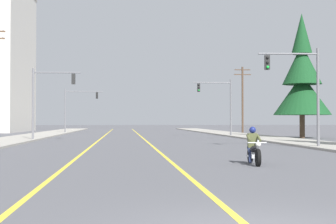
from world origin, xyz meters
TOP-DOWN VIEW (x-y plane):
  - lane_stripe_center at (-0.03, 45.00)m, footprint 0.16×100.00m
  - lane_stripe_left at (-4.09, 45.00)m, footprint 0.16×100.00m
  - sidewalk_kerb_right at (11.47, 40.00)m, footprint 4.40×110.00m
  - sidewalk_kerb_left at (-11.47, 40.00)m, footprint 4.40×110.00m
  - motorcycle_with_rider at (3.04, 11.25)m, footprint 0.70×2.19m
  - traffic_signal_near_right at (8.99, 21.82)m, footprint 3.81×0.43m
  - traffic_signal_near_left at (-8.52, 35.02)m, footprint 4.12×0.41m
  - traffic_signal_mid_right at (8.51, 44.42)m, footprint 4.25×0.37m
  - traffic_signal_mid_left at (-8.55, 61.53)m, footprint 5.27×0.48m
  - utility_pole_right_far at (14.33, 57.61)m, footprint 2.34×0.26m
  - conifer_tree_right_verge_far at (15.53, 38.79)m, footprint 5.59×5.59m

SIDE VIEW (x-z plane):
  - lane_stripe_center at x=-0.03m, z-range 0.00..0.01m
  - lane_stripe_left at x=-4.09m, z-range 0.00..0.01m
  - sidewalk_kerb_right at x=11.47m, z-range 0.00..0.14m
  - sidewalk_kerb_left at x=-11.47m, z-range 0.00..0.14m
  - motorcycle_with_rider at x=3.04m, z-range -0.14..1.32m
  - traffic_signal_near_right at x=8.99m, z-range 0.93..7.13m
  - traffic_signal_near_left at x=-8.52m, z-range 0.95..7.15m
  - traffic_signal_mid_right at x=8.51m, z-range 0.96..7.16m
  - traffic_signal_mid_left at x=-8.55m, z-range 1.02..7.22m
  - utility_pole_right_far at x=14.33m, z-range 0.38..9.50m
  - conifer_tree_right_verge_far at x=15.53m, z-range -0.51..11.80m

